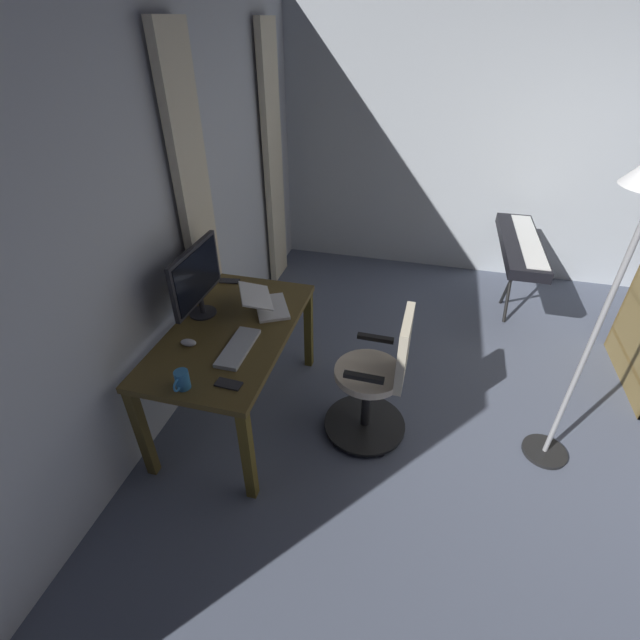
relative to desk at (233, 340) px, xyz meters
name	(u,v)px	position (x,y,z in m)	size (l,w,h in m)	color
back_room_partition	(158,218)	(-0.23, -0.52, 0.70)	(5.06, 0.10, 2.67)	silver
left_room_partition	(626,153)	(-2.76, 2.82, 0.70)	(0.10, 6.68, 2.67)	silver
curtain_left_panel	(273,164)	(-2.07, -0.41, 0.56)	(0.37, 0.06, 2.39)	beige
curtain_right_panel	(199,223)	(-0.52, -0.41, 0.56)	(0.36, 0.06, 2.39)	beige
desk	(233,340)	(0.00, 0.00, 0.00)	(1.34, 0.75, 0.73)	brown
office_chair	(377,382)	(-0.05, 0.95, -0.19)	(0.56, 0.56, 0.96)	black
computer_monitor	(196,277)	(-0.12, -0.26, 0.37)	(0.58, 0.18, 0.48)	#232328
computer_keyboard	(238,348)	(0.19, 0.13, 0.10)	(0.39, 0.14, 0.02)	#B7BCC1
laptop	(266,303)	(-0.27, 0.14, 0.14)	(0.43, 0.42, 0.16)	white
computer_mouse	(188,343)	(0.22, -0.18, 0.11)	(0.06, 0.10, 0.04)	silver
cell_phone_by_monitor	(229,384)	(0.49, 0.20, 0.10)	(0.07, 0.14, 0.01)	#232328
cell_phone_face_up	(229,281)	(-0.57, -0.26, 0.10)	(0.07, 0.14, 0.01)	#232328
mug_coffee	(182,380)	(0.58, -0.02, 0.15)	(0.13, 0.08, 0.11)	teal
piano_keyboard	(521,245)	(-1.85, 1.95, 0.07)	(1.26, 0.33, 0.78)	black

